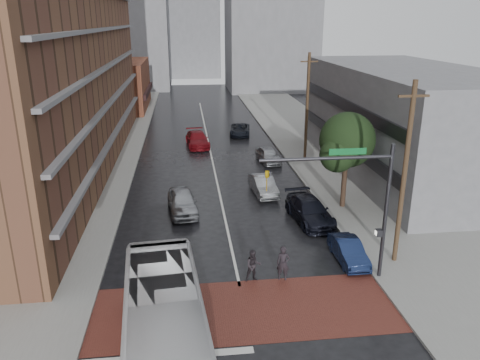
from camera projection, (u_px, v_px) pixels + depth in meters
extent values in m
plane|color=black|center=(246.00, 316.00, 21.22)|extent=(160.00, 160.00, 0.00)
cube|color=maroon|center=(245.00, 310.00, 21.68)|extent=(14.00, 5.00, 0.02)
cube|color=gray|center=(89.00, 164.00, 43.39)|extent=(9.00, 90.00, 0.15)
cube|color=gray|center=(329.00, 156.00, 45.95)|extent=(9.00, 90.00, 0.15)
cube|color=brown|center=(36.00, 3.00, 37.64)|extent=(10.00, 44.00, 28.00)
cube|color=brown|center=(119.00, 85.00, 69.45)|extent=(8.00, 16.00, 7.00)
cube|color=gray|center=(405.00, 120.00, 40.37)|extent=(11.00, 26.00, 9.00)
cube|color=gray|center=(119.00, 1.00, 87.69)|extent=(18.00, 16.00, 32.00)
cube|color=gray|center=(192.00, 23.00, 106.51)|extent=(12.00, 10.00, 24.00)
cylinder|color=#332319|center=(344.00, 181.00, 32.78)|extent=(0.36, 0.36, 4.00)
sphere|color=black|center=(347.00, 140.00, 31.80)|extent=(3.80, 3.80, 3.80)
sphere|color=black|center=(337.00, 155.00, 31.21)|extent=(2.40, 2.40, 2.40)
sphere|color=black|center=(354.00, 145.00, 32.84)|extent=(2.60, 2.60, 2.60)
cylinder|color=#2D2D33|center=(386.00, 214.00, 23.21)|extent=(0.20, 0.20, 7.20)
cylinder|color=#2D2D33|center=(327.00, 158.00, 21.87)|extent=(6.40, 0.16, 0.16)
imported|color=gold|center=(267.00, 181.00, 21.89)|extent=(0.20, 0.16, 1.00)
cube|color=#0C5926|center=(348.00, 152.00, 21.89)|extent=(1.80, 0.05, 0.30)
cube|color=#2D2D33|center=(379.00, 233.00, 23.50)|extent=(0.30, 0.30, 0.35)
cylinder|color=#473321|center=(404.00, 177.00, 24.33)|extent=(0.26, 0.26, 10.00)
cube|color=#473321|center=(414.00, 96.00, 22.96)|extent=(1.60, 0.12, 0.12)
cylinder|color=#473321|center=(307.00, 108.00, 43.11)|extent=(0.26, 0.26, 10.00)
cube|color=#473321|center=(309.00, 61.00, 41.74)|extent=(1.60, 0.12, 0.12)
imported|color=silver|center=(167.00, 350.00, 16.47)|extent=(3.93, 12.62, 3.46)
imported|color=black|center=(283.00, 263.00, 23.95)|extent=(0.76, 0.60, 1.84)
imported|color=black|center=(253.00, 266.00, 23.84)|extent=(0.88, 0.71, 1.72)
imported|color=#9FA1A6|center=(182.00, 202.00, 32.33)|extent=(2.36, 4.81, 1.58)
imported|color=#999CA0|center=(263.00, 185.00, 35.83)|extent=(1.87, 4.43, 1.42)
imported|color=maroon|center=(197.00, 139.00, 49.35)|extent=(2.63, 5.48, 1.54)
imported|color=black|center=(240.00, 130.00, 54.11)|extent=(2.87, 5.01, 1.32)
imported|color=#121E40|center=(349.00, 251.00, 25.88)|extent=(1.36, 3.79, 1.24)
imported|color=black|center=(310.00, 211.00, 30.98)|extent=(2.73, 5.49, 1.53)
imported|color=#9EA1A5|center=(268.00, 155.00, 43.83)|extent=(2.17, 4.34, 1.42)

